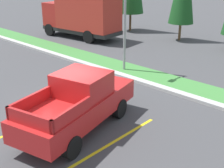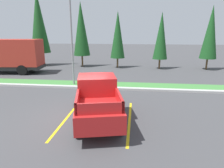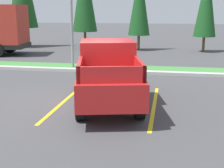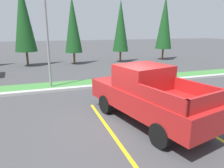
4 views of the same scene
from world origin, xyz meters
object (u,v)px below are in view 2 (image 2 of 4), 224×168
at_px(cypress_tree_center, 118,35).
at_px(cargo_truck_distant, 9,55).
at_px(street_light, 71,36).
at_px(cypress_tree_rightmost, 211,32).
at_px(cypress_tree_left_inner, 81,29).
at_px(cypress_tree_leftmost, 39,22).
at_px(pickup_truck_main, 97,98).
at_px(cypress_tree_right_inner, 161,36).

bearing_deg(cypress_tree_center, cargo_truck_distant, -157.06).
bearing_deg(cargo_truck_distant, street_light, -26.89).
xyz_separation_m(cypress_tree_center, cypress_tree_rightmost, (10.08, -0.08, 0.28)).
xyz_separation_m(cargo_truck_distant, cypress_tree_left_inner, (6.26, 4.77, 2.61)).
distance_m(street_light, cypress_tree_leftmost, 11.35).
xyz_separation_m(street_light, cypress_tree_rightmost, (12.82, 8.41, 0.22)).
xyz_separation_m(cargo_truck_distant, street_light, (7.87, -3.99, 1.99)).
relative_size(pickup_truck_main, cypress_tree_rightmost, 0.80).
bearing_deg(cypress_tree_right_inner, street_light, -132.42).
xyz_separation_m(cargo_truck_distant, cypress_tree_center, (10.62, 4.49, 1.93)).
distance_m(pickup_truck_main, cypress_tree_left_inner, 15.79).
height_order(street_light, cypress_tree_left_inner, cypress_tree_left_inner).
distance_m(cypress_tree_left_inner, cypress_tree_right_inner, 9.25).
bearing_deg(cypress_tree_center, street_light, -107.93).
xyz_separation_m(cypress_tree_leftmost, cypress_tree_rightmost, (19.70, -0.50, -1.20)).
bearing_deg(street_light, cypress_tree_left_inner, 100.39).
bearing_deg(cypress_tree_rightmost, cypress_tree_left_inner, 178.59).
height_order(cargo_truck_distant, cypress_tree_left_inner, cypress_tree_left_inner).
bearing_deg(cypress_tree_rightmost, street_light, -146.74).
bearing_deg(cypress_tree_right_inner, cypress_tree_center, 178.05).
distance_m(pickup_truck_main, street_light, 7.24).
height_order(street_light, cypress_tree_leftmost, cypress_tree_leftmost).
height_order(cargo_truck_distant, cypress_tree_right_inner, cypress_tree_right_inner).
bearing_deg(cargo_truck_distant, cypress_tree_leftmost, 78.58).
bearing_deg(cypress_tree_leftmost, cypress_tree_rightmost, -1.47).
distance_m(cypress_tree_right_inner, cypress_tree_rightmost, 5.24).
height_order(cypress_tree_right_inner, cypress_tree_rightmost, cypress_tree_rightmost).
distance_m(pickup_truck_main, cypress_tree_center, 14.66).
height_order(street_light, cypress_tree_center, street_light).
distance_m(cargo_truck_distant, cypress_tree_right_inner, 16.17).
height_order(pickup_truck_main, street_light, street_light).
xyz_separation_m(pickup_truck_main, cypress_tree_leftmost, (-9.98, 14.83, 4.22)).
xyz_separation_m(cypress_tree_left_inner, cypress_tree_center, (4.35, -0.28, -0.68)).
bearing_deg(street_light, cypress_tree_rightmost, 33.26).
distance_m(street_light, cypress_tree_right_inner, 11.27).
relative_size(pickup_truck_main, cypress_tree_left_inner, 0.73).
xyz_separation_m(cypress_tree_right_inner, cypress_tree_rightmost, (5.22, 0.09, 0.37)).
bearing_deg(cypress_tree_center, cypress_tree_right_inner, -1.95).
bearing_deg(pickup_truck_main, cypress_tree_right_inner, 72.47).
height_order(cypress_tree_center, cypress_tree_rightmost, cypress_tree_rightmost).
xyz_separation_m(cargo_truck_distant, cypress_tree_leftmost, (0.99, 4.92, 3.41)).
xyz_separation_m(pickup_truck_main, cypress_tree_right_inner, (4.49, 14.23, 2.64)).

